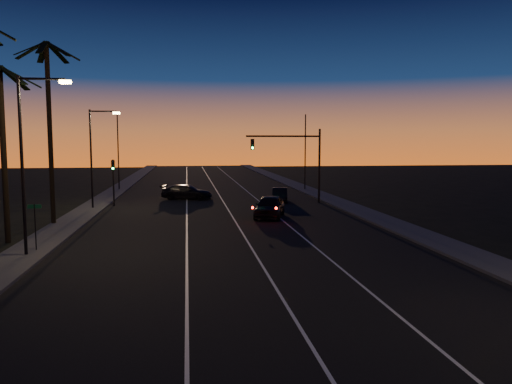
{
  "coord_description": "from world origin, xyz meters",
  "views": [
    {
      "loc": [
        -2.93,
        -5.95,
        5.8
      ],
      "look_at": [
        0.76,
        20.69,
        3.08
      ],
      "focal_mm": 35.0,
      "sensor_mm": 36.0,
      "label": 1
    }
  ],
  "objects": [
    {
      "name": "road",
      "position": [
        0.0,
        30.0,
        0.01
      ],
      "size": [
        20.0,
        170.0,
        0.01
      ],
      "primitive_type": "cube",
      "color": "black",
      "rests_on": "ground"
    },
    {
      "name": "sidewalk_left",
      "position": [
        -11.2,
        30.0,
        0.08
      ],
      "size": [
        2.4,
        170.0,
        0.16
      ],
      "primitive_type": "cube",
      "color": "#393936",
      "rests_on": "ground"
    },
    {
      "name": "sidewalk_right",
      "position": [
        11.2,
        30.0,
        0.08
      ],
      "size": [
        2.4,
        170.0,
        0.16
      ],
      "primitive_type": "cube",
      "color": "#393936",
      "rests_on": "ground"
    },
    {
      "name": "lane_stripe_left",
      "position": [
        -3.0,
        30.0,
        0.02
      ],
      "size": [
        0.12,
        160.0,
        0.01
      ],
      "primitive_type": "cube",
      "color": "silver",
      "rests_on": "road"
    },
    {
      "name": "lane_stripe_mid",
      "position": [
        0.5,
        30.0,
        0.02
      ],
      "size": [
        0.12,
        160.0,
        0.01
      ],
      "primitive_type": "cube",
      "color": "silver",
      "rests_on": "road"
    },
    {
      "name": "lane_stripe_right",
      "position": [
        4.0,
        30.0,
        0.02
      ],
      "size": [
        0.12,
        160.0,
        0.01
      ],
      "primitive_type": "cube",
      "color": "silver",
      "rests_on": "road"
    },
    {
      "name": "palm_mid",
      "position": [
        -13.2,
        24.0,
        6.25
      ],
      "size": [
        4.25,
        4.16,
        10.03
      ],
      "color": "black",
      "rests_on": "ground"
    },
    {
      "name": "palm_far",
      "position": [
        -12.2,
        30.0,
        7.61
      ],
      "size": [
        4.25,
        4.16,
        12.53
      ],
      "color": "black",
      "rests_on": "ground"
    },
    {
      "name": "streetlight_left_near",
      "position": [
        -10.7,
        20.0,
        5.32
      ],
      "size": [
        2.55,
        0.26,
        9.0
      ],
      "color": "black",
      "rests_on": "ground"
    },
    {
      "name": "streetlight_left_far",
      "position": [
        -10.69,
        38.0,
        5.06
      ],
      "size": [
        2.55,
        0.26,
        8.5
      ],
      "color": "black",
      "rests_on": "ground"
    },
    {
      "name": "street_sign",
      "position": [
        -10.8,
        21.0,
        1.66
      ],
      "size": [
        0.7,
        0.06,
        2.6
      ],
      "color": "black",
      "rests_on": "ground"
    },
    {
      "name": "signal_mast",
      "position": [
        7.14,
        39.99,
        4.78
      ],
      "size": [
        7.1,
        0.41,
        7.0
      ],
      "color": "black",
      "rests_on": "ground"
    },
    {
      "name": "signal_post",
      "position": [
        -9.5,
        39.98,
        2.89
      ],
      "size": [
        0.28,
        0.37,
        4.2
      ],
      "color": "black",
      "rests_on": "ground"
    },
    {
      "name": "far_pole_left",
      "position": [
        -11.0,
        55.0,
        4.5
      ],
      "size": [
        0.14,
        0.14,
        9.0
      ],
      "primitive_type": "cylinder",
      "color": "black",
      "rests_on": "ground"
    },
    {
      "name": "far_pole_right",
      "position": [
        11.0,
        52.0,
        4.5
      ],
      "size": [
        0.14,
        0.14,
        9.0
      ],
      "primitive_type": "cylinder",
      "color": "black",
      "rests_on": "ground"
    },
    {
      "name": "lead_car",
      "position": [
        3.3,
        31.42,
        0.86
      ],
      "size": [
        3.42,
        5.82,
        1.69
      ],
      "color": "black",
      "rests_on": "road"
    },
    {
      "name": "right_car",
      "position": [
        5.91,
        41.1,
        0.68
      ],
      "size": [
        2.12,
        4.23,
        1.33
      ],
      "color": "black",
      "rests_on": "road"
    },
    {
      "name": "cross_car",
      "position": [
        -2.98,
        44.4,
        0.75
      ],
      "size": [
        5.45,
        3.28,
        1.48
      ],
      "color": "black",
      "rests_on": "road"
    }
  ]
}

